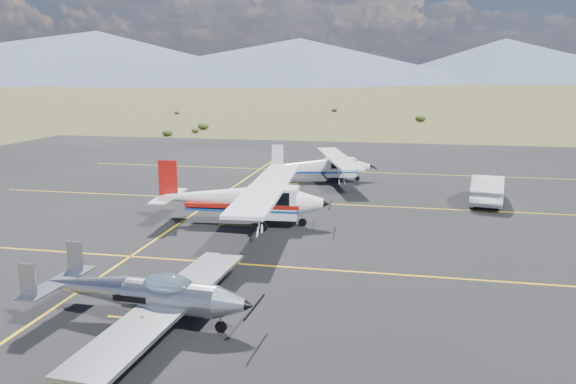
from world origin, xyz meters
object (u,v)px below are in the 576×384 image
at_px(aircraft_low_wing, 148,294).
at_px(aircraft_cessna, 243,197).
at_px(aircraft_plain, 323,165).
at_px(sedan, 487,189).

distance_m(aircraft_low_wing, aircraft_cessna, 11.50).
bearing_deg(aircraft_plain, aircraft_cessna, -117.90).
bearing_deg(aircraft_cessna, aircraft_plain, 75.12).
xyz_separation_m(aircraft_low_wing, aircraft_cessna, (-0.28, 11.48, 0.44)).
height_order(aircraft_cessna, sedan, aircraft_cessna).
relative_size(aircraft_low_wing, sedan, 1.84).
bearing_deg(aircraft_low_wing, aircraft_cessna, 94.79).
relative_size(aircraft_low_wing, aircraft_plain, 0.90).
distance_m(aircraft_cessna, sedan, 14.53).
distance_m(aircraft_low_wing, aircraft_plain, 23.58).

